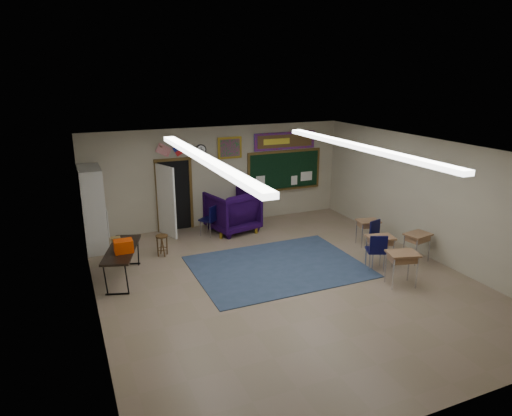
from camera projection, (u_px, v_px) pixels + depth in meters
name	position (u px, v px, depth m)	size (l,w,h in m)	color
floor	(285.00, 282.00, 10.28)	(9.00, 9.00, 0.00)	#846F5B
back_wall	(219.00, 176.00, 13.81)	(8.00, 0.04, 3.00)	#B1AA90
front_wall	(445.00, 318.00, 5.89)	(8.00, 0.04, 3.00)	#B1AA90
left_wall	(92.00, 245.00, 8.33)	(0.04, 9.00, 3.00)	#B1AA90
right_wall	(430.00, 199.00, 11.37)	(0.04, 9.00, 3.00)	#B1AA90
ceiling	(288.00, 150.00, 9.42)	(8.00, 9.00, 0.04)	silver
area_rug	(278.00, 266.00, 11.06)	(4.00, 3.00, 0.02)	#344263
fluorescent_strips	(288.00, 152.00, 9.43)	(3.86, 6.00, 0.10)	white
doorway	(172.00, 197.00, 13.23)	(1.10, 0.89, 2.16)	black
chalkboard	(284.00, 172.00, 14.62)	(2.55, 0.14, 1.30)	brown
bulletin_board	(285.00, 141.00, 14.34)	(2.10, 0.05, 0.55)	#A60E1A
framed_art_print	(230.00, 148.00, 13.66)	(0.75, 0.05, 0.65)	olive
wall_clock	(201.00, 150.00, 13.32)	(0.32, 0.05, 0.32)	black
wall_flags	(172.00, 147.00, 12.94)	(1.16, 0.06, 0.70)	red
storage_cabinet	(93.00, 209.00, 11.94)	(0.59, 1.25, 2.20)	beige
wingback_armchair	(232.00, 211.00, 13.42)	(1.28, 1.32, 1.20)	black
student_chair_reading	(209.00, 220.00, 13.07)	(0.45, 0.45, 0.91)	black
student_chair_desk_a	(376.00, 251.00, 10.82)	(0.45, 0.45, 0.91)	black
student_chair_desk_b	(380.00, 238.00, 11.80)	(0.42, 0.42, 0.85)	black
student_desk_front_left	(380.00, 249.00, 11.04)	(0.70, 0.58, 0.75)	brown
student_desk_front_right	(368.00, 231.00, 12.37)	(0.65, 0.53, 0.70)	brown
student_desk_back_left	(401.00, 267.00, 9.99)	(0.75, 0.64, 0.78)	brown
student_desk_back_right	(417.00, 246.00, 11.27)	(0.68, 0.56, 0.73)	brown
folding_table	(123.00, 262.00, 10.31)	(1.12, 1.89, 1.02)	black
wooden_stool	(162.00, 245.00, 11.67)	(0.31, 0.31, 0.55)	#543919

